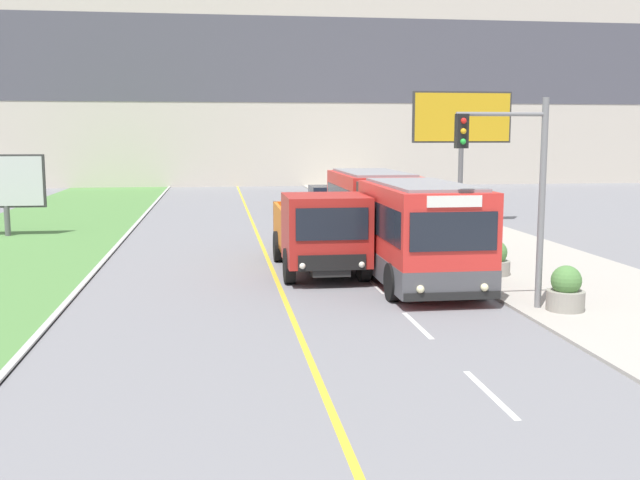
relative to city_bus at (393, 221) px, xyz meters
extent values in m
cube|color=silver|center=(-1.21, -12.09, -1.51)|extent=(0.12, 2.40, 0.01)
cube|color=silver|center=(-1.21, -7.49, -1.51)|extent=(0.12, 2.40, 0.01)
cube|color=silver|center=(-1.21, -2.89, -1.51)|extent=(0.12, 2.40, 0.01)
cube|color=silver|center=(-1.21, 1.71, -1.51)|extent=(0.12, 2.40, 0.01)
cube|color=silver|center=(-1.21, 6.31, -1.51)|extent=(0.12, 2.40, 0.01)
cube|color=silver|center=(-1.21, 10.91, -1.51)|extent=(0.12, 2.40, 0.01)
cube|color=silver|center=(-1.21, 15.51, -1.51)|extent=(0.12, 2.40, 0.01)
cube|color=silver|center=(-1.21, 20.11, -1.51)|extent=(0.12, 2.40, 0.01)
cube|color=silver|center=(-1.21, 24.71, -1.51)|extent=(0.12, 2.40, 0.01)
cube|color=beige|center=(-3.96, 43.14, 8.43)|extent=(80.00, 8.00, 19.87)
cube|color=#4C4C56|center=(-3.96, 39.12, 8.93)|extent=(80.00, 0.04, 6.96)
cube|color=red|center=(0.00, -3.34, 0.07)|extent=(2.50, 5.81, 2.61)
cube|color=#4C4C51|center=(0.00, -3.34, -0.88)|extent=(2.52, 5.83, 0.70)
cube|color=black|center=(0.00, -3.34, 0.46)|extent=(2.52, 5.35, 0.91)
cube|color=gray|center=(0.00, -3.34, 1.42)|extent=(2.12, 5.23, 0.08)
cube|color=red|center=(0.00, 3.37, 0.07)|extent=(2.50, 5.81, 2.61)
cube|color=#4C4C51|center=(0.00, 3.37, -0.88)|extent=(2.52, 5.83, 0.70)
cube|color=black|center=(0.00, 3.37, 0.46)|extent=(2.52, 5.35, 0.91)
cube|color=gray|center=(0.00, 3.37, 1.42)|extent=(2.12, 5.23, 0.08)
cube|color=#474747|center=(0.00, 0.02, 0.07)|extent=(2.30, 0.90, 2.40)
cube|color=black|center=(0.00, -6.26, 0.46)|extent=(2.20, 0.04, 0.96)
cube|color=black|center=(0.00, -6.27, -1.13)|extent=(2.45, 0.06, 0.20)
sphere|color=#F4EAB2|center=(-0.81, -6.28, -0.93)|extent=(0.20, 0.20, 0.20)
sphere|color=#F4EAB2|center=(0.81, -6.28, -0.93)|extent=(0.20, 0.20, 0.20)
cube|color=white|center=(0.00, -6.26, 1.20)|extent=(1.37, 0.04, 0.28)
cylinder|color=black|center=(-1.19, -4.97, -1.01)|extent=(0.28, 1.00, 1.00)
cylinder|color=black|center=(1.19, -4.97, -1.01)|extent=(0.28, 1.00, 1.00)
cylinder|color=black|center=(-1.19, -1.48, -1.01)|extent=(0.28, 1.00, 1.00)
cylinder|color=black|center=(1.19, -1.48, -1.01)|extent=(0.28, 1.00, 1.00)
cylinder|color=black|center=(-1.19, 3.96, -1.01)|extent=(0.28, 1.00, 1.00)
cylinder|color=black|center=(1.19, 3.96, -1.01)|extent=(0.28, 1.00, 1.00)
cube|color=black|center=(-2.53, 0.02, -1.06)|extent=(1.08, 6.64, 0.20)
cube|color=#AD231E|center=(-2.53, -2.03, 0.04)|extent=(2.39, 2.56, 2.01)
cube|color=black|center=(-2.53, -3.32, 0.34)|extent=(2.03, 0.04, 0.90)
cube|color=black|center=(-2.53, -3.33, -0.74)|extent=(1.91, 0.06, 0.44)
sphere|color=silver|center=(-3.37, -3.34, -0.81)|extent=(0.18, 0.18, 0.18)
sphere|color=silver|center=(-1.69, -3.34, -0.81)|extent=(0.18, 0.18, 0.18)
cube|color=orange|center=(-2.53, 1.42, -0.90)|extent=(2.27, 3.83, 0.12)
cube|color=orange|center=(-3.61, 1.42, -0.28)|extent=(0.12, 3.83, 1.36)
cube|color=orange|center=(-1.45, 1.42, -0.28)|extent=(0.12, 3.83, 1.36)
cube|color=orange|center=(-2.53, -0.44, -0.28)|extent=(2.27, 0.12, 1.36)
cube|color=orange|center=(-2.53, 3.28, -0.28)|extent=(2.27, 0.12, 1.36)
cube|color=orange|center=(-2.53, -0.44, 0.52)|extent=(2.27, 0.12, 0.24)
cylinder|color=black|center=(-3.63, -2.28, -0.99)|extent=(0.30, 1.04, 1.04)
cylinder|color=black|center=(-1.43, -2.28, -0.99)|extent=(0.30, 1.04, 1.04)
cylinder|color=black|center=(-3.63, 1.61, -0.99)|extent=(0.30, 1.04, 1.04)
cylinder|color=black|center=(-1.43, 1.61, -0.99)|extent=(0.30, 1.04, 1.04)
cube|color=#2D4784|center=(0.29, 17.69, -1.02)|extent=(1.80, 4.30, 0.61)
cube|color=black|center=(0.29, 17.80, -0.38)|extent=(1.53, 2.36, 0.65)
cylinder|color=black|center=(-0.52, 16.40, -1.20)|extent=(0.18, 0.62, 0.62)
cylinder|color=black|center=(1.10, 16.40, -1.20)|extent=(0.18, 0.62, 0.62)
cylinder|color=black|center=(-0.52, 18.98, -1.20)|extent=(0.18, 0.62, 0.62)
cylinder|color=black|center=(1.10, 18.98, -1.20)|extent=(0.18, 0.62, 0.62)
cylinder|color=slate|center=(2.12, -6.48, 1.08)|extent=(0.16, 0.16, 5.18)
cylinder|color=slate|center=(1.02, -6.48, 3.27)|extent=(2.20, 0.10, 0.10)
cube|color=black|center=(0.06, -6.48, 2.87)|extent=(0.28, 0.24, 0.80)
sphere|color=red|center=(0.06, -6.61, 3.11)|extent=(0.14, 0.14, 0.14)
sphere|color=orange|center=(0.06, -6.61, 2.87)|extent=(0.14, 0.14, 0.14)
sphere|color=green|center=(0.06, -6.61, 2.63)|extent=(0.14, 0.14, 0.14)
cylinder|color=#59595B|center=(6.04, 11.39, 0.49)|extent=(0.24, 0.24, 3.99)
cube|color=#333333|center=(6.04, 11.39, 3.62)|extent=(4.85, 0.20, 2.43)
cube|color=gold|center=(6.04, 11.28, 3.62)|extent=(4.69, 0.02, 2.27)
cylinder|color=#59595B|center=(-14.53, 9.48, -0.85)|extent=(0.24, 0.24, 1.32)
cube|color=#333333|center=(-14.53, 9.48, 0.85)|extent=(3.26, 0.20, 2.25)
cube|color=silver|center=(-14.53, 9.37, 0.85)|extent=(3.10, 0.02, 2.09)
cylinder|color=gray|center=(2.65, -6.87, -1.19)|extent=(0.91, 0.91, 0.48)
sphere|color=#518442|center=(2.65, -6.87, -0.70)|extent=(0.73, 0.73, 0.73)
cylinder|color=gray|center=(2.64, -2.19, -1.21)|extent=(0.93, 0.93, 0.43)
sphere|color=#518442|center=(2.64, -2.19, -0.74)|extent=(0.75, 0.75, 0.75)
cylinder|color=gray|center=(2.77, 2.49, -1.20)|extent=(1.02, 1.02, 0.46)
sphere|color=#518442|center=(2.77, 2.49, -0.69)|extent=(0.82, 0.82, 0.82)
cylinder|color=gray|center=(2.52, 7.18, -1.19)|extent=(0.97, 0.97, 0.47)
sphere|color=#518442|center=(2.52, 7.18, -0.69)|extent=(0.77, 0.77, 0.77)
camera|label=1|loc=(-5.68, -23.62, 2.79)|focal=42.00mm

